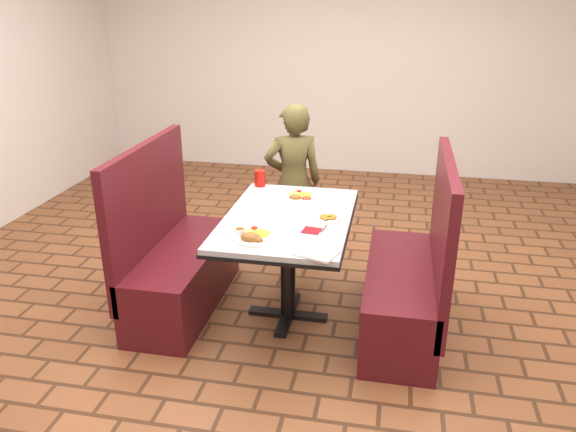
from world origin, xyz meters
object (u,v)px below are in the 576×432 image
Objects in this scene: red_tumbler at (260,178)px; dining_table at (288,230)px; near_dinner_plate at (254,234)px; diner_person at (293,182)px; far_dinner_plate at (300,195)px; booth_bench_left at (176,263)px; plantain_plate at (328,218)px; booth_bench_right at (409,285)px.

dining_table is at bearing -59.81° from red_tumbler.
near_dinner_plate is (-0.13, -0.39, 0.13)m from dining_table.
diner_person is 10.80× the size of red_tumbler.
far_dinner_plate reaches higher than dining_table.
diner_person is (0.64, 0.99, 0.32)m from booth_bench_left.
plantain_plate is at bearing 94.06° from diner_person.
far_dinner_plate is 2.08× the size of red_tumbler.
booth_bench_left is 0.93× the size of diner_person.
diner_person is at bearing 104.96° from far_dinner_plate.
red_tumbler is (-0.17, -0.44, 0.16)m from diner_person.
near_dinner_plate is at bearing 72.75° from diner_person.
far_dinner_plate reaches higher than plantain_plate.
plantain_plate is (0.39, 0.37, -0.02)m from near_dinner_plate.
booth_bench_right is at bearing 22.63° from near_dinner_plate.
red_tumbler reaches higher than near_dinner_plate.
booth_bench_right is (1.60, 0.00, 0.00)m from booth_bench_left.
dining_table is at bearing -93.12° from far_dinner_plate.
dining_table is 7.02× the size of plantain_plate.
far_dinner_plate is (0.82, 0.34, 0.44)m from booth_bench_left.
red_tumbler is (-1.12, 0.55, 0.48)m from booth_bench_right.
diner_person reaches higher than booth_bench_right.
plantain_plate is 0.81m from red_tumbler.
booth_bench_right is at bearing 115.43° from diner_person.
near_dinner_plate is 0.96m from red_tumbler.
near_dinner_plate reaches higher than plantain_plate.
red_tumbler reaches higher than far_dinner_plate.
booth_bench_left is at bearing 180.00° from booth_bench_right.
booth_bench_left is 10.00× the size of red_tumbler.
booth_bench_left reaches higher than red_tumbler.
far_dinner_plate is (0.02, 0.34, 0.12)m from dining_table.
booth_bench_left is at bearing -157.12° from far_dinner_plate.
dining_table is 0.28m from plantain_plate.
dining_table is at bearing 0.00° from booth_bench_left.
dining_table is 0.66m from red_tumbler.
dining_table is 1.01× the size of booth_bench_right.
diner_person is 1.39m from near_dinner_plate.
dining_table is at bearing 180.00° from booth_bench_right.
diner_person is at bearing 133.78° from booth_bench_right.
red_tumbler is (-0.32, 0.55, 0.16)m from dining_table.
booth_bench_left is 0.99m from far_dinner_plate.
booth_bench_right is 4.43× the size of near_dinner_plate.
red_tumbler is at bearing 120.19° from dining_table.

